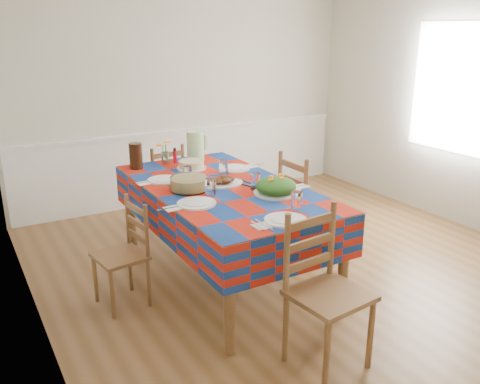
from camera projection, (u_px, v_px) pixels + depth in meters
name	position (u px, v px, depth m)	size (l,w,h in m)	color
room	(311.00, 126.00, 4.26)	(4.58, 5.08, 2.78)	brown
wainscot	(190.00, 161.00, 6.57)	(4.41, 0.06, 0.92)	white
window_right	(458.00, 89.00, 5.53)	(1.40, 1.40, 0.00)	white
dining_table	(223.00, 197.00, 4.33)	(1.18, 2.20, 0.85)	brown
setting_near_head	(289.00, 213.00, 3.59)	(0.49, 0.33, 0.15)	white
setting_left_near	(201.00, 197.00, 3.93)	(0.55, 0.33, 0.15)	white
setting_left_far	(172.00, 178.00, 4.44)	(0.51, 0.30, 0.13)	white
setting_right_near	(274.00, 186.00, 4.20)	(0.55, 0.32, 0.14)	white
setting_right_far	(231.00, 168.00, 4.74)	(0.56, 0.32, 0.14)	white
meat_platter	(223.00, 182.00, 4.34)	(0.37, 0.26, 0.07)	white
salad_platter	(276.00, 187.00, 4.09)	(0.37, 0.37, 0.15)	white
pasta_bowl	(189.00, 184.00, 4.19)	(0.31, 0.31, 0.11)	white
cake	(191.00, 165.00, 4.83)	(0.28, 0.28, 0.08)	white
serving_utensils	(250.00, 185.00, 4.33)	(0.17, 0.38, 0.01)	black
flower_vase	(165.00, 155.00, 4.93)	(0.16, 0.13, 0.25)	white
hot_sauce	(175.00, 156.00, 5.01)	(0.04, 0.04, 0.16)	red
green_pitcher	(196.00, 146.00, 5.10)	(0.17, 0.17, 0.30)	#BDE5A1
tea_pitcher	(136.00, 156.00, 4.80)	(0.12, 0.12, 0.25)	black
name_card	(297.00, 226.00, 3.41)	(0.09, 0.03, 0.02)	white
chair_near	(324.00, 292.00, 3.27)	(0.51, 0.49, 1.05)	brown
chair_far	(163.00, 187.00, 5.57)	(0.46, 0.44, 0.95)	brown
chair_left	(124.00, 255.00, 4.02)	(0.41, 0.43, 0.86)	brown
chair_right	(304.00, 207.00, 4.83)	(0.44, 0.46, 1.03)	brown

